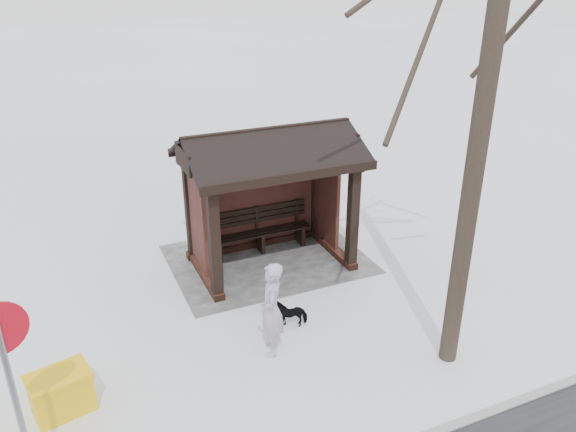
# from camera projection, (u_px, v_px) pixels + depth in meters

# --- Properties ---
(ground) EXTENTS (120.00, 120.00, 0.00)m
(ground) POSITION_uv_depth(u_px,v_px,m) (271.00, 263.00, 12.41)
(ground) COLOR white
(ground) RESTS_ON ground
(trampled_patch) EXTENTS (4.20, 3.20, 0.02)m
(trampled_patch) POSITION_uv_depth(u_px,v_px,m) (267.00, 259.00, 12.57)
(trampled_patch) COLOR gray
(trampled_patch) RESTS_ON ground
(bus_shelter) EXTENTS (3.60, 2.40, 3.09)m
(bus_shelter) POSITION_uv_depth(u_px,v_px,m) (267.00, 169.00, 11.65)
(bus_shelter) COLOR #371D14
(bus_shelter) RESTS_ON ground
(pedestrian) EXTENTS (0.60, 0.72, 1.68)m
(pedestrian) POSITION_uv_depth(u_px,v_px,m) (271.00, 310.00, 9.26)
(pedestrian) COLOR #AC9EB9
(pedestrian) RESTS_ON ground
(dog) EXTENTS (0.64, 0.42, 0.50)m
(dog) POSITION_uv_depth(u_px,v_px,m) (291.00, 312.00, 10.23)
(dog) COLOR black
(dog) RESTS_ON ground
(grit_bin) EXTENTS (0.98, 0.77, 0.67)m
(grit_bin) POSITION_uv_depth(u_px,v_px,m) (61.00, 393.00, 8.20)
(grit_bin) COLOR #E7B50D
(grit_bin) RESTS_ON ground
(road_sign) EXTENTS (0.66, 0.23, 2.68)m
(road_sign) POSITION_uv_depth(u_px,v_px,m) (6.00, 362.00, 6.43)
(road_sign) COLOR gray
(road_sign) RESTS_ON ground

